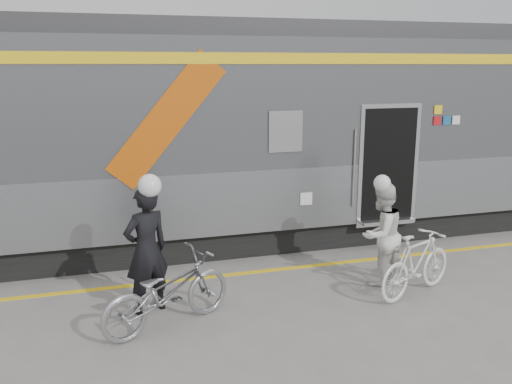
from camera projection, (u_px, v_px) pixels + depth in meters
name	position (u px, v px, depth m)	size (l,w,h in m)	color
ground	(314.00, 330.00, 7.00)	(90.00, 90.00, 0.00)	slate
train	(250.00, 133.00, 10.54)	(24.00, 3.17, 4.10)	black
safety_strip	(265.00, 271.00, 9.01)	(24.00, 0.12, 0.01)	yellow
man	(146.00, 250.00, 7.36)	(0.65, 0.43, 1.79)	black
bicycle_left	(167.00, 292.00, 6.99)	(0.65, 1.87, 0.98)	#919298
woman	(381.00, 234.00, 8.36)	(0.77, 0.60, 1.59)	silver
bicycle_right	(417.00, 264.00, 8.00)	(0.45, 1.61, 0.97)	white
helmet_man	(143.00, 175.00, 7.12)	(0.31, 0.31, 0.31)	white
helmet_woman	(384.00, 176.00, 8.14)	(0.26, 0.26, 0.26)	white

